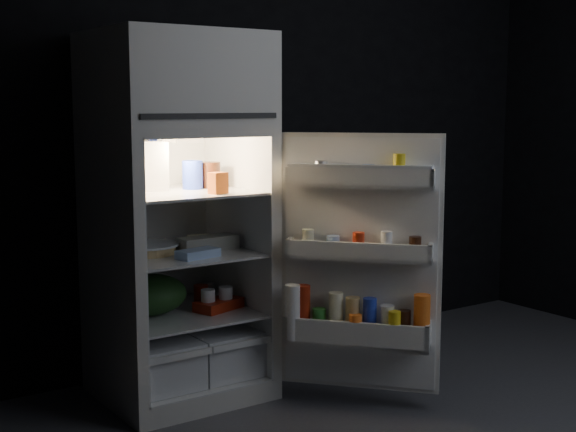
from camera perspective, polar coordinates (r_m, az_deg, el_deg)
wall_back at (r=4.67m, az=-1.01°, el=6.82°), size 4.00×0.00×2.70m
wall_left at (r=2.27m, az=-19.77°, el=5.19°), size 0.00×3.40×2.70m
refrigerator at (r=3.96m, az=-8.03°, el=0.81°), size 0.76×0.71×1.78m
fridge_door at (r=3.79m, az=5.08°, el=-3.71°), size 0.62×0.67×1.22m
milk_jug at (r=3.95m, az=-9.55°, el=3.55°), size 0.19×0.19×0.24m
mayo_jar at (r=3.99m, az=-6.80°, el=2.92°), size 0.12×0.12×0.14m
jam_jar at (r=4.03m, az=-5.53°, el=2.92°), size 0.12×0.12×0.13m
amber_bottle at (r=3.89m, az=-11.68°, el=3.29°), size 0.08×0.08×0.22m
small_carton at (r=3.76m, az=-5.00°, el=2.35°), size 0.09×0.07×0.10m
egg_carton at (r=3.98m, az=-5.71°, el=-1.94°), size 0.30×0.12×0.07m
pie at (r=3.93m, az=-10.01°, el=-2.37°), size 0.32×0.32×0.04m
flat_package at (r=3.79m, az=-6.42°, el=-2.67°), size 0.22×0.13×0.04m
wrapped_pkg at (r=4.13m, az=-6.30°, el=-1.73°), size 0.14×0.12×0.05m
produce_bag at (r=3.97m, az=-9.78°, el=-5.54°), size 0.46×0.43×0.20m
yogurt_tray at (r=4.03m, az=-4.95°, el=-6.30°), size 0.27×0.19×0.05m
small_can_red at (r=4.19m, az=-6.22°, el=-5.51°), size 0.09×0.09×0.09m
small_can_silver at (r=4.25m, az=-5.71°, el=-5.29°), size 0.08×0.08×0.09m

